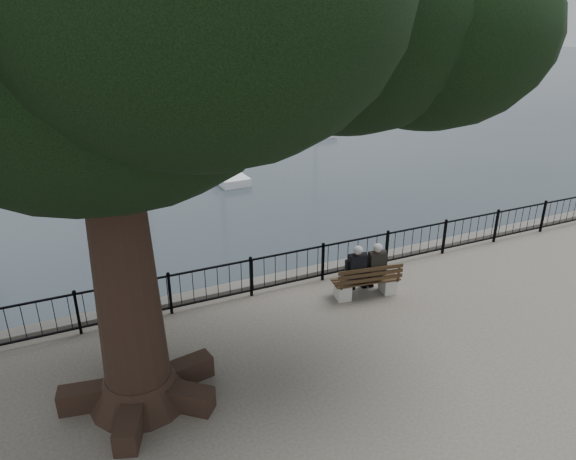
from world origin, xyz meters
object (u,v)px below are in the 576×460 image
person_left (355,272)px  lion_monument (117,73)px  bench (366,285)px  person_right (374,270)px

person_left → lion_monument: lion_monument is taller
bench → person_right: person_right is taller
bench → lion_monument: 48.63m
person_left → bench: bearing=-27.2°
bench → person_right: (0.23, 0.06, 0.34)m
bench → lion_monument: bearing=89.5°
bench → person_left: 0.46m
bench → lion_monument: size_ratio=0.20×
person_right → person_left: bearing=171.2°
bench → person_right: 0.42m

